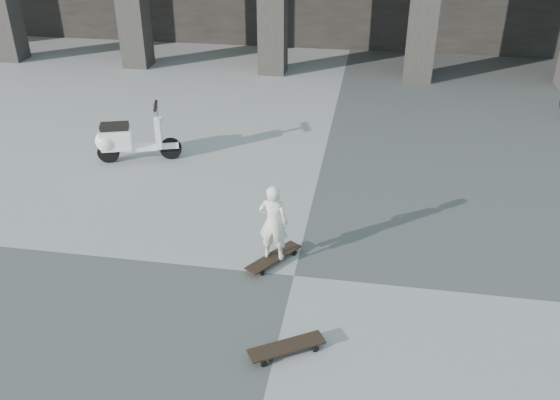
% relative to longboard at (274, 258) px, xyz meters
% --- Properties ---
extents(ground, '(90.00, 90.00, 0.00)m').
position_rel_longboard_xyz_m(ground, '(0.31, -0.25, -0.07)').
color(ground, '#454542').
rests_on(ground, ground).
extents(longboard, '(0.65, 0.84, 0.09)m').
position_rel_longboard_xyz_m(longboard, '(0.00, 0.00, 0.00)').
color(longboard, black).
rests_on(longboard, ground).
extents(skateboard_spare, '(0.81, 0.61, 0.10)m').
position_rel_longboard_xyz_m(skateboard_spare, '(0.43, -1.61, 0.01)').
color(skateboard_spare, black).
rests_on(skateboard_spare, ground).
extents(child, '(0.39, 0.27, 1.03)m').
position_rel_longboard_xyz_m(child, '(0.00, 0.00, 0.53)').
color(child, silver).
rests_on(child, longboard).
extents(scooter, '(1.41, 0.70, 1.01)m').
position_rel_longboard_xyz_m(scooter, '(-3.09, 2.62, 0.33)').
color(scooter, black).
rests_on(scooter, ground).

